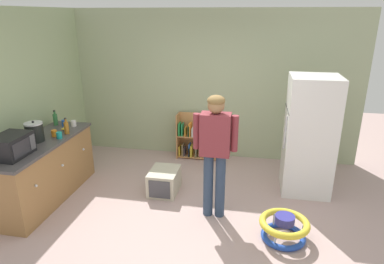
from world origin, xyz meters
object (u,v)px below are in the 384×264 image
(baby_walker, at_px, (284,227))
(white_cup, at_px, (74,123))
(refrigerator, at_px, (309,136))
(green_glass_bottle, at_px, (55,119))
(kitchen_counter, at_px, (44,170))
(orange_cup, at_px, (54,133))
(standing_person, at_px, (215,146))
(microwave, at_px, (11,146))
(amber_bottle, at_px, (66,127))
(banana_bunch, at_px, (66,128))
(blue_cup, at_px, (64,123))
(bookshelf, at_px, (196,139))
(crock_pot, at_px, (34,132))
(pet_carrier, at_px, (164,181))
(teal_cup, at_px, (59,135))

(baby_walker, xyz_separation_m, white_cup, (-3.25, 1.06, 0.79))
(refrigerator, relative_size, green_glass_bottle, 7.24)
(kitchen_counter, distance_m, orange_cup, 0.56)
(standing_person, xyz_separation_m, white_cup, (-2.35, 0.70, -0.07))
(green_glass_bottle, bearing_deg, microwave, -82.17)
(amber_bottle, height_order, orange_cup, amber_bottle)
(banana_bunch, bearing_deg, microwave, -96.27)
(amber_bottle, bearing_deg, standing_person, -8.88)
(standing_person, bearing_deg, amber_bottle, 171.12)
(banana_bunch, xyz_separation_m, blue_cup, (-0.13, 0.18, 0.02))
(bookshelf, distance_m, crock_pot, 2.82)
(banana_bunch, distance_m, amber_bottle, 0.20)
(bookshelf, bearing_deg, crock_pot, -135.43)
(kitchen_counter, xyz_separation_m, green_glass_bottle, (-0.18, 0.73, 0.55))
(kitchen_counter, height_order, amber_bottle, amber_bottle)
(pet_carrier, bearing_deg, white_cup, 172.11)
(kitchen_counter, height_order, crock_pot, crock_pot)
(crock_pot, bearing_deg, orange_cup, 57.82)
(refrigerator, bearing_deg, pet_carrier, -167.18)
(amber_bottle, relative_size, green_glass_bottle, 1.00)
(refrigerator, xyz_separation_m, bookshelf, (-1.88, 0.94, -0.52))
(refrigerator, relative_size, baby_walker, 2.95)
(kitchen_counter, bearing_deg, amber_bottle, 60.45)
(green_glass_bottle, bearing_deg, orange_cup, -60.53)
(crock_pot, distance_m, orange_cup, 0.29)
(teal_cup, bearing_deg, crock_pot, -148.25)
(refrigerator, height_order, microwave, refrigerator)
(kitchen_counter, distance_m, refrigerator, 3.93)
(baby_walker, bearing_deg, microwave, -176.88)
(bookshelf, height_order, teal_cup, teal_cup)
(amber_bottle, bearing_deg, microwave, -103.89)
(crock_pot, height_order, blue_cup, crock_pot)
(baby_walker, height_order, microwave, microwave)
(white_cup, bearing_deg, crock_pot, -104.77)
(baby_walker, xyz_separation_m, teal_cup, (-3.17, 0.51, 0.79))
(refrigerator, distance_m, baby_walker, 1.56)
(refrigerator, distance_m, microwave, 4.08)
(pet_carrier, distance_m, amber_bottle, 1.67)
(standing_person, relative_size, banana_bunch, 10.72)
(standing_person, distance_m, crock_pot, 2.54)
(white_cup, bearing_deg, teal_cup, -81.77)
(bookshelf, xyz_separation_m, orange_cup, (-1.81, -1.69, 0.58))
(pet_carrier, bearing_deg, banana_bunch, 179.02)
(white_cup, bearing_deg, banana_bunch, -99.11)
(microwave, bearing_deg, white_cup, 83.31)
(green_glass_bottle, xyz_separation_m, blue_cup, (0.16, -0.01, -0.05))
(refrigerator, height_order, blue_cup, refrigerator)
(standing_person, height_order, orange_cup, standing_person)
(blue_cup, bearing_deg, teal_cup, -66.13)
(kitchen_counter, height_order, orange_cup, orange_cup)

